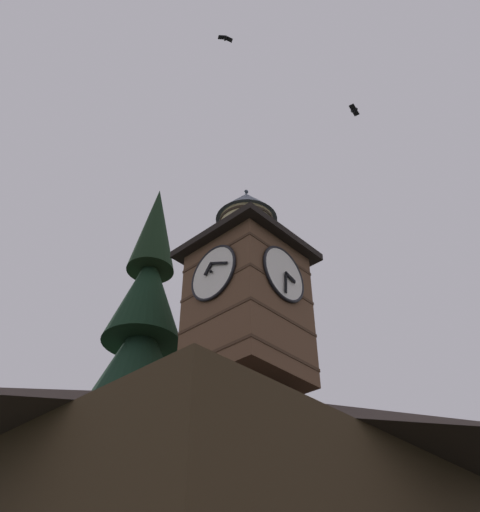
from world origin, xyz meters
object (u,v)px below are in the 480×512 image
at_px(clock_tower, 247,291).
at_px(flying_bird_low, 225,38).
at_px(pine_tree_behind, 128,456).
at_px(moon, 39,450).
at_px(flying_bird_high, 354,110).

distance_m(clock_tower, flying_bird_low, 7.96).
xyz_separation_m(pine_tree_behind, moon, (-12.48, -30.62, 9.53)).
bearing_deg(flying_bird_high, moon, -103.97).
relative_size(clock_tower, flying_bird_low, 17.59).
xyz_separation_m(clock_tower, flying_bird_low, (4.67, 3.46, 5.44)).
relative_size(moon, flying_bird_low, 3.44).
bearing_deg(pine_tree_behind, flying_bird_low, 64.24).
height_order(clock_tower, moon, moon).
xyz_separation_m(flying_bird_high, flying_bird_low, (6.51, -0.61, -2.05)).
bearing_deg(moon, flying_bird_low, 67.09).
height_order(moon, flying_bird_high, flying_bird_high).
distance_m(moon, flying_bird_high, 40.17).
distance_m(moon, flying_bird_low, 41.57).
relative_size(flying_bird_high, flying_bird_low, 1.38).
height_order(moon, flying_bird_low, moon).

